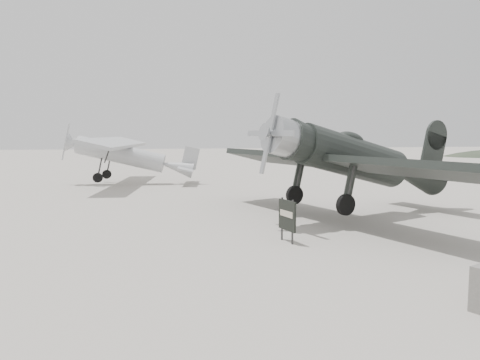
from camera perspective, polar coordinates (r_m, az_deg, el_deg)
The scene contains 4 objects.
ground at distance 18.85m, azimuth 1.18°, elevation -4.53°, with size 160.00×160.00×0.00m, color #AFA79B.
lowwing_monoplane at distance 19.20m, azimuth 14.35°, elevation 2.37°, with size 9.74×13.34×4.33m.
highwing_monoplane at distance 31.51m, azimuth -13.72°, elevation 3.42°, with size 8.70×12.21×3.45m.
sign_board at distance 14.54m, azimuth 5.77°, elevation -4.40°, with size 0.29×0.93×1.36m.
Camera 1 is at (-3.92, -18.12, 3.39)m, focal length 35.00 mm.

